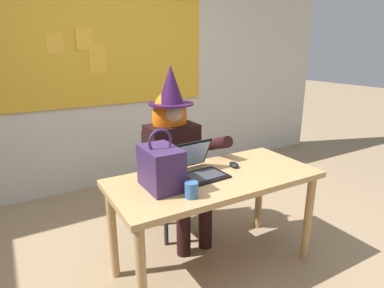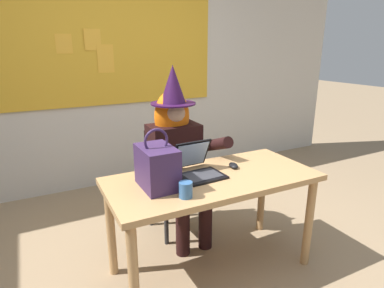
% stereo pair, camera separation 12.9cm
% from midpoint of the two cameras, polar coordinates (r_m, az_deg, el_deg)
% --- Properties ---
extents(ground_plane, '(24.00, 24.00, 0.00)m').
position_cam_midpoint_polar(ground_plane, '(2.45, -0.44, -23.06)').
color(ground_plane, '#937A5B').
extents(wall_back_bulletin, '(6.46, 2.12, 2.74)m').
position_cam_midpoint_polar(wall_back_bulletin, '(3.76, -16.49, 13.30)').
color(wall_back_bulletin, beige).
rests_on(wall_back_bulletin, ground).
extents(desk_main, '(1.44, 0.68, 0.73)m').
position_cam_midpoint_polar(desk_main, '(2.24, 2.40, -7.93)').
color(desk_main, tan).
rests_on(desk_main, ground).
extents(chair_at_desk, '(0.44, 0.44, 0.89)m').
position_cam_midpoint_polar(chair_at_desk, '(2.85, -5.39, -5.48)').
color(chair_at_desk, black).
rests_on(chair_at_desk, ground).
extents(person_costumed, '(0.60, 0.65, 1.44)m').
position_cam_midpoint_polar(person_costumed, '(2.65, -4.38, -0.59)').
color(person_costumed, black).
rests_on(person_costumed, ground).
extents(laptop, '(0.30, 0.34, 0.22)m').
position_cam_midpoint_polar(laptop, '(2.22, -0.28, -4.14)').
color(laptop, black).
rests_on(laptop, desk_main).
extents(computer_mouse, '(0.08, 0.12, 0.03)m').
position_cam_midpoint_polar(computer_mouse, '(2.37, 5.88, -3.66)').
color(computer_mouse, black).
rests_on(computer_mouse, desk_main).
extents(handbag, '(0.20, 0.30, 0.38)m').
position_cam_midpoint_polar(handbag, '(1.99, -7.37, -4.13)').
color(handbag, '#38234C').
rests_on(handbag, desk_main).
extents(coffee_mug, '(0.08, 0.08, 0.09)m').
position_cam_midpoint_polar(coffee_mug, '(1.89, -2.09, -8.12)').
color(coffee_mug, '#336099').
rests_on(coffee_mug, desk_main).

